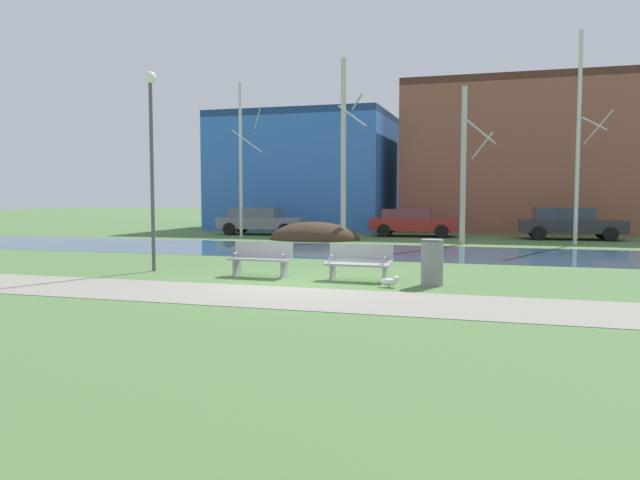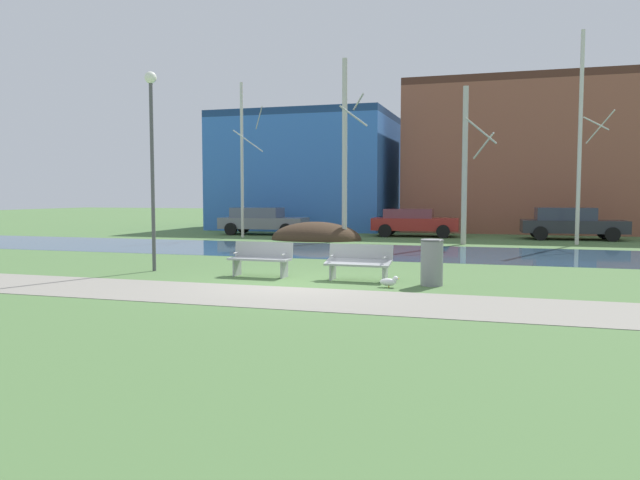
% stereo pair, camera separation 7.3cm
% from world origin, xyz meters
% --- Properties ---
extents(ground_plane, '(120.00, 120.00, 0.00)m').
position_xyz_m(ground_plane, '(0.00, 10.00, 0.00)').
color(ground_plane, '#4C703D').
extents(paved_path_strip, '(60.00, 2.59, 0.01)m').
position_xyz_m(paved_path_strip, '(0.00, -1.76, 0.01)').
color(paved_path_strip, gray).
rests_on(paved_path_strip, ground).
extents(river_band, '(80.00, 6.18, 0.01)m').
position_xyz_m(river_band, '(0.00, 8.59, 0.00)').
color(river_band, '#33516B').
rests_on(river_band, ground).
extents(soil_mound, '(4.26, 2.77, 1.67)m').
position_xyz_m(soil_mound, '(-3.69, 13.56, 0.00)').
color(soil_mound, '#423021').
rests_on(soil_mound, ground).
extents(bench_left, '(1.62, 0.61, 0.87)m').
position_xyz_m(bench_left, '(-1.28, 1.07, 0.47)').
color(bench_left, '#9EA0A3').
rests_on(bench_left, ground).
extents(bench_right, '(1.62, 0.61, 0.87)m').
position_xyz_m(bench_right, '(1.28, 1.07, 0.47)').
color(bench_right, '#9EA0A3').
rests_on(bench_right, ground).
extents(trash_bin, '(0.53, 0.53, 1.06)m').
position_xyz_m(trash_bin, '(3.07, 0.76, 0.55)').
color(trash_bin, gray).
rests_on(trash_bin, ground).
extents(seagull, '(0.46, 0.17, 0.26)m').
position_xyz_m(seagull, '(2.19, 0.18, 0.13)').
color(seagull, white).
rests_on(seagull, ground).
extents(streetlamp, '(0.32, 0.32, 5.37)m').
position_xyz_m(streetlamp, '(-4.50, 1.26, 3.58)').
color(streetlamp, '#4C4C51').
rests_on(streetlamp, ground).
extents(birch_far_left, '(1.23, 2.27, 7.44)m').
position_xyz_m(birch_far_left, '(-7.55, 14.05, 3.80)').
color(birch_far_left, beige).
rests_on(birch_far_left, ground).
extents(birch_left, '(1.18, 1.96, 8.07)m').
position_xyz_m(birch_left, '(-2.23, 13.22, 4.11)').
color(birch_left, beige).
rests_on(birch_left, ground).
extents(birch_center_left, '(1.40, 2.43, 6.54)m').
position_xyz_m(birch_center_left, '(3.04, 12.87, 3.34)').
color(birch_center_left, '#BCB7A8').
rests_on(birch_center_left, ground).
extents(birch_center, '(1.37, 2.33, 8.77)m').
position_xyz_m(birch_center, '(7.56, 14.08, 4.41)').
color(birch_center, beige).
rests_on(birch_center, ground).
extents(parked_van_nearest_grey, '(4.55, 2.21, 1.41)m').
position_xyz_m(parked_van_nearest_grey, '(-7.47, 16.25, 0.75)').
color(parked_van_nearest_grey, slate).
rests_on(parked_van_nearest_grey, ground).
extents(parked_sedan_second_red, '(4.31, 2.24, 1.37)m').
position_xyz_m(parked_sedan_second_red, '(0.29, 17.15, 0.74)').
color(parked_sedan_second_red, maroon).
rests_on(parked_sedan_second_red, ground).
extents(parked_hatch_third_dark, '(4.67, 2.16, 1.48)m').
position_xyz_m(parked_hatch_third_dark, '(7.55, 17.09, 0.78)').
color(parked_hatch_third_dark, '#282B30').
rests_on(parked_hatch_third_dark, ground).
extents(building_blue_store, '(10.27, 8.79, 6.91)m').
position_xyz_m(building_blue_store, '(-7.03, 23.13, 3.46)').
color(building_blue_store, '#3870C6').
rests_on(building_blue_store, ground).
extents(building_brick_low, '(16.69, 8.08, 8.37)m').
position_xyz_m(building_brick_low, '(7.44, 24.12, 4.19)').
color(building_brick_low, brown).
rests_on(building_brick_low, ground).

